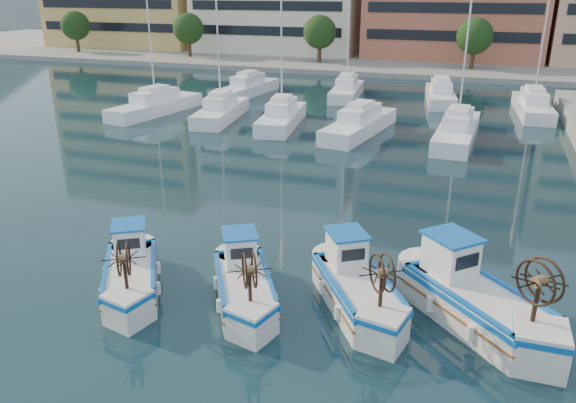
{
  "coord_description": "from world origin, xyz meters",
  "views": [
    {
      "loc": [
        5.89,
        -14.7,
        9.44
      ],
      "look_at": [
        -0.95,
        4.74,
        1.5
      ],
      "focal_mm": 35.0,
      "sensor_mm": 36.0,
      "label": 1
    }
  ],
  "objects_px": {
    "fishing_boat_a": "(131,271)",
    "fishing_boat_d": "(474,297)",
    "fishing_boat_b": "(244,282)",
    "fishing_boat_c": "(356,285)"
  },
  "relations": [
    {
      "from": "fishing_boat_a",
      "to": "fishing_boat_d",
      "type": "relative_size",
      "value": 0.88
    },
    {
      "from": "fishing_boat_a",
      "to": "fishing_boat_c",
      "type": "distance_m",
      "value": 7.36
    },
    {
      "from": "fishing_boat_b",
      "to": "fishing_boat_c",
      "type": "xyz_separation_m",
      "value": [
        3.43,
        0.87,
        0.05
      ]
    },
    {
      "from": "fishing_boat_a",
      "to": "fishing_boat_c",
      "type": "height_order",
      "value": "fishing_boat_c"
    },
    {
      "from": "fishing_boat_a",
      "to": "fishing_boat_b",
      "type": "bearing_deg",
      "value": -22.85
    },
    {
      "from": "fishing_boat_d",
      "to": "fishing_boat_b",
      "type": "bearing_deg",
      "value": 143.83
    },
    {
      "from": "fishing_boat_c",
      "to": "fishing_boat_d",
      "type": "relative_size",
      "value": 0.94
    },
    {
      "from": "fishing_boat_b",
      "to": "fishing_boat_c",
      "type": "relative_size",
      "value": 0.95
    },
    {
      "from": "fishing_boat_d",
      "to": "fishing_boat_c",
      "type": "bearing_deg",
      "value": 139.08
    },
    {
      "from": "fishing_boat_b",
      "to": "fishing_boat_d",
      "type": "height_order",
      "value": "fishing_boat_d"
    }
  ]
}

